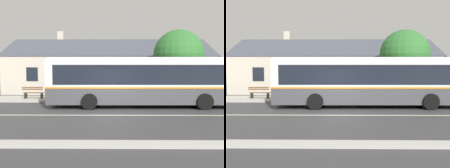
# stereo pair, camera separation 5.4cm
# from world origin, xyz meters

# --- Properties ---
(ground_plane) EXTENTS (300.00, 300.00, 0.00)m
(ground_plane) POSITION_xyz_m (0.00, 0.00, 0.00)
(ground_plane) COLOR #38383A
(sidewalk_far) EXTENTS (60.00, 3.00, 0.15)m
(sidewalk_far) POSITION_xyz_m (0.00, 6.00, 0.07)
(sidewalk_far) COLOR #ADAAA3
(sidewalk_far) RESTS_ON ground
(curb_near) EXTENTS (60.00, 0.50, 0.12)m
(curb_near) POSITION_xyz_m (0.00, -4.75, 0.06)
(curb_near) COLOR #ADAAA3
(curb_near) RESTS_ON ground
(lane_divider_stripe) EXTENTS (60.00, 0.16, 0.01)m
(lane_divider_stripe) POSITION_xyz_m (0.00, 0.00, 0.00)
(lane_divider_stripe) COLOR beige
(lane_divider_stripe) RESTS_ON ground
(community_building) EXTENTS (21.51, 8.89, 6.97)m
(community_building) POSITION_xyz_m (-0.25, 13.77, 1.98)
(community_building) COLOR beige
(community_building) RESTS_ON ground
(transit_bus) EXTENTS (12.17, 2.82, 3.21)m
(transit_bus) POSITION_xyz_m (2.16, 2.90, 1.73)
(transit_bus) COLOR #47474C
(transit_bus) RESTS_ON ground
(bench_by_building) EXTENTS (1.63, 0.51, 0.94)m
(bench_by_building) POSITION_xyz_m (-6.10, 5.69, 0.57)
(bench_by_building) COLOR brown
(bench_by_building) RESTS_ON sidewalk_far
(bench_down_street) EXTENTS (1.87, 0.51, 0.94)m
(bench_down_street) POSITION_xyz_m (-2.18, 5.41, 0.58)
(bench_down_street) COLOR brown
(bench_down_street) RESTS_ON sidewalk_far
(street_tree_primary) EXTENTS (4.08, 4.08, 5.74)m
(street_tree_primary) POSITION_xyz_m (5.64, 6.81, 3.57)
(street_tree_primary) COLOR #4C3828
(street_tree_primary) RESTS_ON ground
(bus_stop_sign) EXTENTS (0.36, 0.07, 2.40)m
(bus_stop_sign) POSITION_xyz_m (8.34, 4.99, 1.64)
(bus_stop_sign) COLOR gray
(bus_stop_sign) RESTS_ON sidewalk_far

